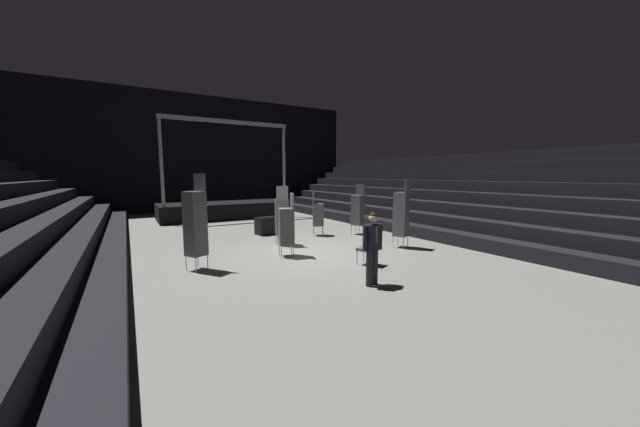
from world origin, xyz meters
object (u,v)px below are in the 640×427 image
(chair_stack_front_right, at_px, (401,213))
(chair_stack_mid_right, at_px, (286,225))
(stage_riser, at_px, (225,208))
(chair_stack_front_left, at_px, (358,209))
(chair_stack_mid_centre, at_px, (318,214))
(man_with_tie, at_px, (373,245))
(chair_stack_mid_left, at_px, (282,216))
(loose_chair_near_man, at_px, (369,246))
(equipment_road_case, at_px, (267,226))
(chair_stack_rear_left, at_px, (195,223))

(chair_stack_front_right, distance_m, chair_stack_mid_right, 4.06)
(stage_riser, xyz_separation_m, chair_stack_mid_right, (-0.70, -10.13, 0.42))
(chair_stack_front_left, distance_m, chair_stack_mid_centre, 1.71)
(man_with_tie, relative_size, chair_stack_front_right, 0.71)
(chair_stack_front_right, xyz_separation_m, chair_stack_mid_right, (-3.94, 0.93, -0.21))
(man_with_tie, xyz_separation_m, chair_stack_mid_centre, (2.09, 6.00, -0.05))
(stage_riser, height_order, chair_stack_mid_centre, stage_riser)
(chair_stack_front_right, distance_m, chair_stack_mid_left, 4.22)
(loose_chair_near_man, bearing_deg, chair_stack_front_right, 3.40)
(equipment_road_case, bearing_deg, stage_riser, 91.60)
(stage_riser, xyz_separation_m, equipment_road_case, (0.17, -6.27, -0.19))
(chair_stack_mid_centre, distance_m, equipment_road_case, 2.26)
(man_with_tie, distance_m, loose_chair_near_man, 1.78)
(man_with_tie, height_order, chair_stack_rear_left, chair_stack_rear_left)
(man_with_tie, xyz_separation_m, chair_stack_front_right, (3.42, 2.55, 0.24))
(chair_stack_mid_left, height_order, equipment_road_case, chair_stack_mid_left)
(stage_riser, height_order, chair_stack_mid_right, stage_riser)
(chair_stack_front_left, bearing_deg, chair_stack_rear_left, 82.11)
(chair_stack_mid_left, relative_size, loose_chair_near_man, 2.26)
(chair_stack_front_left, relative_size, chair_stack_mid_right, 1.09)
(chair_stack_mid_left, height_order, chair_stack_rear_left, chair_stack_rear_left)
(stage_riser, distance_m, chair_stack_mid_left, 8.56)
(chair_stack_rear_left, relative_size, loose_chair_near_man, 2.71)
(chair_stack_mid_centre, height_order, loose_chair_near_man, chair_stack_mid_centre)
(chair_stack_mid_left, distance_m, equipment_road_case, 2.41)
(chair_stack_mid_centre, bearing_deg, man_with_tie, 8.12)
(man_with_tie, distance_m, chair_stack_front_right, 4.27)
(chair_stack_front_right, xyz_separation_m, equipment_road_case, (-3.06, 4.79, -0.83))
(equipment_road_case, bearing_deg, chair_stack_mid_left, -98.09)
(man_with_tie, height_order, chair_stack_mid_left, chair_stack_mid_left)
(stage_riser, relative_size, chair_stack_mid_right, 3.65)
(chair_stack_front_right, bearing_deg, chair_stack_mid_left, 120.93)
(chair_stack_mid_right, distance_m, equipment_road_case, 4.01)
(stage_riser, relative_size, equipment_road_case, 7.96)
(equipment_road_case, bearing_deg, chair_stack_front_right, -57.41)
(chair_stack_mid_left, height_order, chair_stack_mid_right, chair_stack_mid_left)
(chair_stack_mid_right, xyz_separation_m, chair_stack_mid_centre, (2.61, 2.52, -0.08))
(loose_chair_near_man, bearing_deg, chair_stack_front_left, 33.74)
(chair_stack_front_right, bearing_deg, man_with_tie, -165.78)
(man_with_tie, height_order, chair_stack_mid_right, chair_stack_mid_right)
(stage_riser, height_order, man_with_tie, stage_riser)
(man_with_tie, height_order, loose_chair_near_man, man_with_tie)
(chair_stack_front_right, xyz_separation_m, chair_stack_mid_centre, (-1.33, 3.45, -0.29))
(man_with_tie, height_order, equipment_road_case, man_with_tie)
(chair_stack_front_right, relative_size, chair_stack_mid_left, 1.12)
(chair_stack_mid_right, distance_m, loose_chair_near_man, 2.65)
(chair_stack_mid_right, xyz_separation_m, chair_stack_rear_left, (-2.69, -0.17, 0.29))
(loose_chair_near_man, bearing_deg, stage_riser, 71.33)
(man_with_tie, relative_size, chair_stack_mid_centre, 0.94)
(chair_stack_front_right, height_order, loose_chair_near_man, chair_stack_front_right)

